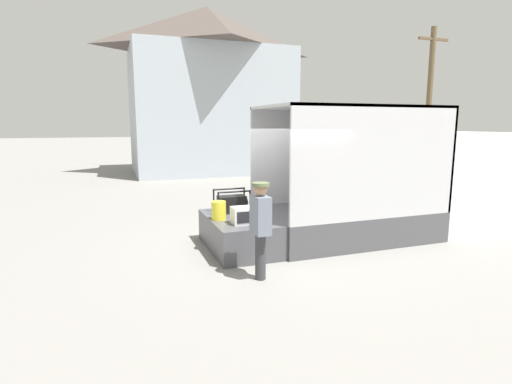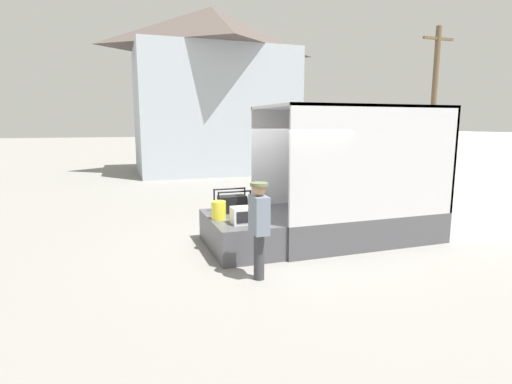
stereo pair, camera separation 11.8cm
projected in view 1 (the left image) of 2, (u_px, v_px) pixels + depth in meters
name	position (u px, v px, depth m)	size (l,w,h in m)	color
ground_plane	(268.00, 245.00, 8.66)	(160.00, 160.00, 0.00)	gray
box_truck	(413.00, 189.00, 9.78)	(6.26, 2.26, 2.99)	white
tailgate_deck	(239.00, 233.00, 8.39)	(1.28, 2.15, 0.68)	#4C4C51
microwave	(245.00, 215.00, 7.79)	(0.50, 0.36, 0.33)	white
portable_generator	(233.00, 204.00, 8.79)	(0.75, 0.44, 0.51)	black
orange_bucket	(219.00, 211.00, 8.09)	(0.29, 0.29, 0.38)	yellow
worker_person	(260.00, 221.00, 6.62)	(0.30, 0.44, 1.66)	#38383D
house_backdrop	(208.00, 90.00, 21.84)	(8.56, 6.43, 8.77)	#A8B2BC
utility_pole	(429.00, 100.00, 20.37)	(1.80, 0.28, 7.39)	brown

